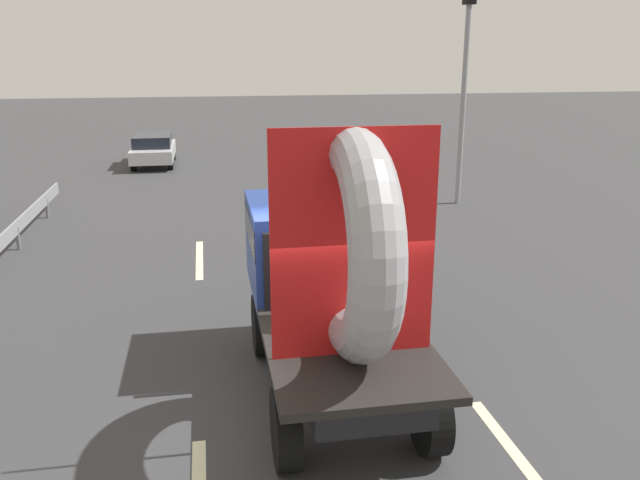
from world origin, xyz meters
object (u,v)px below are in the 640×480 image
(oncoming_car, at_px, (371,144))
(distant_sedan, at_px, (153,149))
(flatbed_truck, at_px, (329,263))
(traffic_light, at_px, (466,59))

(oncoming_car, bearing_deg, distant_sedan, 179.24)
(flatbed_truck, distance_m, traffic_light, 12.26)
(distant_sedan, distance_m, oncoming_car, 9.17)
(flatbed_truck, distance_m, distant_sedan, 19.48)
(flatbed_truck, height_order, oncoming_car, flatbed_truck)
(distant_sedan, bearing_deg, flatbed_truck, -79.06)
(traffic_light, bearing_deg, flatbed_truck, -120.30)
(flatbed_truck, xyz_separation_m, traffic_light, (6.06, 10.36, 2.52))
(distant_sedan, height_order, oncoming_car, distant_sedan)
(flatbed_truck, height_order, traffic_light, traffic_light)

